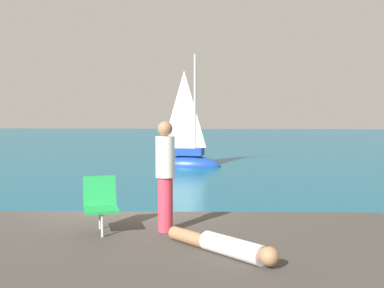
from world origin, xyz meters
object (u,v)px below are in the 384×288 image
object	(u,v)px
sailboat_near	(189,160)
person_sunbather	(225,246)
person_standing	(165,173)
beach_chair	(100,202)

from	to	relation	value
sailboat_near	person_sunbather	distance (m)	18.39
person_standing	sailboat_near	bearing A→B (deg)	-86.49
person_sunbather	beach_chair	world-z (taller)	beach_chair
person_sunbather	beach_chair	bearing A→B (deg)	14.45
person_sunbather	beach_chair	xyz separation A→B (m)	(-1.82, 1.01, 0.33)
beach_chair	person_sunbather	bearing A→B (deg)	41.60
sailboat_near	person_sunbather	size ratio (longest dim) A/B	4.69
sailboat_near	beach_chair	world-z (taller)	sailboat_near
person_standing	beach_chair	distance (m)	1.04
person_standing	beach_chair	bearing A→B (deg)	4.70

